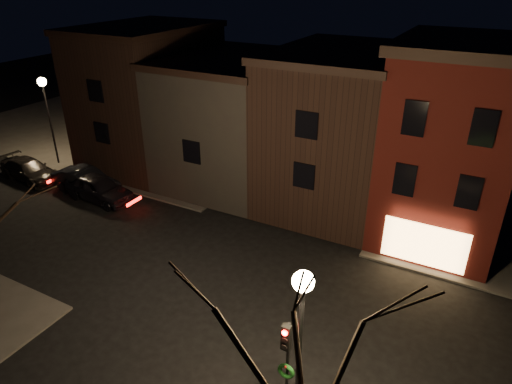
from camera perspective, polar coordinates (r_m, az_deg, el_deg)
ground at (r=22.53m, az=-3.56°, el=-11.01°), size 120.00×120.00×0.00m
sidewalk_far_left at (r=47.90m, az=-11.58°, el=9.44°), size 30.00×30.00×0.12m
corner_building at (r=25.93m, az=23.20°, el=5.66°), size 6.50×8.50×10.50m
row_building_a at (r=28.24m, az=10.15°, el=7.80°), size 7.30×10.30×9.40m
row_building_b at (r=31.27m, az=-2.69°, el=9.06°), size 7.80×10.30×8.40m
row_building_c at (r=35.22m, az=-13.13°, el=11.68°), size 7.30×10.30×9.90m
street_lamp_near at (r=12.90m, az=5.69°, el=-15.01°), size 0.60×0.60×6.48m
street_lamp_far at (r=36.68m, az=-24.86°, el=10.68°), size 0.60×0.60×6.48m
traffic_signal at (r=15.04m, az=3.82°, el=-19.99°), size 0.58×0.38×4.05m
bare_tree_right at (r=10.23m, az=7.20°, el=-21.42°), size 6.40×6.40×8.50m
parked_car_a at (r=31.01m, az=-19.05°, el=0.46°), size 4.99×2.20×1.67m
parked_car_b at (r=32.30m, az=-20.46°, el=1.24°), size 5.00×1.83×1.64m
parked_car_c at (r=35.95m, az=-26.47°, el=2.48°), size 5.26×2.56×1.47m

